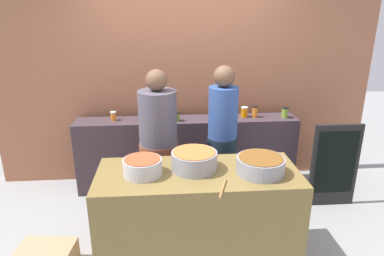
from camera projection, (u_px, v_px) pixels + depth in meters
ground at (195, 238)px, 3.47m from camera, size 12.00×12.00×0.00m
storefront_wall at (185, 65)px, 4.34m from camera, size 4.80×0.12×3.00m
display_shelf at (187, 153)px, 4.35m from camera, size 2.70×0.36×0.91m
prep_table at (198, 217)px, 3.04m from camera, size 1.70×0.70×0.89m
preserve_jar_0 at (113, 116)px, 4.14m from camera, size 0.07×0.07×0.11m
preserve_jar_1 at (152, 113)px, 4.18m from camera, size 0.09×0.09×0.14m
preserve_jar_2 at (176, 116)px, 4.12m from camera, size 0.09×0.09×0.11m
preserve_jar_3 at (211, 114)px, 4.19m from camera, size 0.07×0.07×0.11m
preserve_jar_4 at (222, 113)px, 4.26m from camera, size 0.09×0.09×0.11m
preserve_jar_5 at (244, 112)px, 4.26m from camera, size 0.08×0.08×0.13m
preserve_jar_6 at (255, 112)px, 4.25m from camera, size 0.07×0.07×0.14m
preserve_jar_7 at (285, 112)px, 4.23m from camera, size 0.09×0.09×0.13m
cooking_pot_left at (142, 167)px, 2.83m from camera, size 0.32×0.32×0.14m
cooking_pot_center at (194, 161)px, 2.92m from camera, size 0.39×0.39×0.16m
cooking_pot_right at (260, 165)px, 2.85m from camera, size 0.40×0.40×0.14m
wooden_spoon at (223, 188)px, 2.61m from camera, size 0.11×0.28×0.02m
cook_with_tongs at (159, 156)px, 3.57m from camera, size 0.40×0.40×1.63m
cook_in_cap at (222, 148)px, 3.74m from camera, size 0.32×0.32×1.64m
chalkboard_sign at (335, 165)px, 3.91m from camera, size 0.55×0.05×0.99m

